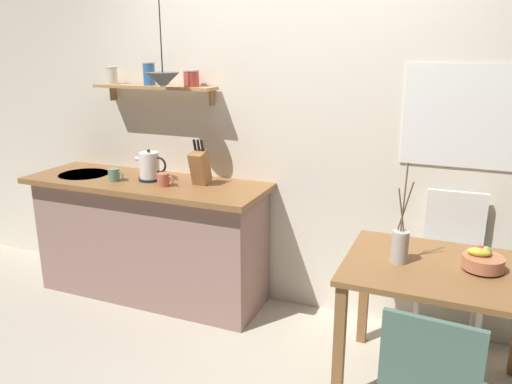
# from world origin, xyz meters

# --- Properties ---
(ground_plane) EXTENTS (14.00, 14.00, 0.00)m
(ground_plane) POSITION_xyz_m (0.00, 0.00, 0.00)
(ground_plane) COLOR #BCB29E
(back_wall) EXTENTS (6.80, 0.11, 2.70)m
(back_wall) POSITION_xyz_m (0.20, 0.65, 1.35)
(back_wall) COLOR silver
(back_wall) RESTS_ON ground_plane
(kitchen_counter) EXTENTS (1.83, 0.63, 0.92)m
(kitchen_counter) POSITION_xyz_m (-1.00, 0.32, 0.47)
(kitchen_counter) COLOR gray
(kitchen_counter) RESTS_ON ground_plane
(wall_shelf) EXTENTS (0.96, 0.20, 0.30)m
(wall_shelf) POSITION_xyz_m (-1.00, 0.49, 1.62)
(wall_shelf) COLOR tan
(dining_table) EXTENTS (1.00, 0.78, 0.75)m
(dining_table) POSITION_xyz_m (1.09, -0.05, 0.64)
(dining_table) COLOR brown
(dining_table) RESTS_ON ground_plane
(dining_chair_far) EXTENTS (0.42, 0.43, 1.01)m
(dining_chair_far) POSITION_xyz_m (1.13, 0.43, 0.55)
(dining_chair_far) COLOR white
(dining_chair_far) RESTS_ON ground_plane
(fruit_bowl) EXTENTS (0.21, 0.21, 0.13)m
(fruit_bowl) POSITION_xyz_m (1.28, -0.02, 0.81)
(fruit_bowl) COLOR #BC704C
(fruit_bowl) RESTS_ON dining_table
(twig_vase) EXTENTS (0.09, 0.09, 0.55)m
(twig_vase) POSITION_xyz_m (0.87, -0.08, 0.85)
(twig_vase) COLOR #B7B2A8
(twig_vase) RESTS_ON dining_table
(electric_kettle) EXTENTS (0.25, 0.17, 0.23)m
(electric_kettle) POSITION_xyz_m (-0.97, 0.32, 1.03)
(electric_kettle) COLOR black
(electric_kettle) RESTS_ON kitchen_counter
(knife_block) EXTENTS (0.10, 0.17, 0.33)m
(knife_block) POSITION_xyz_m (-0.57, 0.35, 1.06)
(knife_block) COLOR #9E6B3D
(knife_block) RESTS_ON kitchen_counter
(coffee_mug_by_sink) EXTENTS (0.12, 0.08, 0.09)m
(coffee_mug_by_sink) POSITION_xyz_m (-1.19, 0.20, 0.97)
(coffee_mug_by_sink) COLOR slate
(coffee_mug_by_sink) RESTS_ON kitchen_counter
(coffee_mug_spare) EXTENTS (0.13, 0.09, 0.09)m
(coffee_mug_spare) POSITION_xyz_m (-0.79, 0.22, 0.97)
(coffee_mug_spare) COLOR #C6664C
(coffee_mug_spare) RESTS_ON kitchen_counter
(pendant_lamp) EXTENTS (0.23, 0.23, 0.56)m
(pendant_lamp) POSITION_xyz_m (-0.79, 0.28, 1.65)
(pendant_lamp) COLOR black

